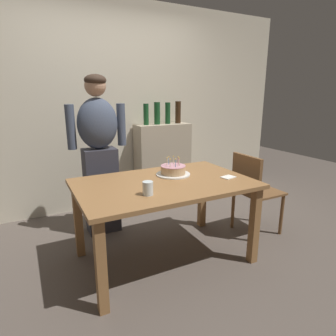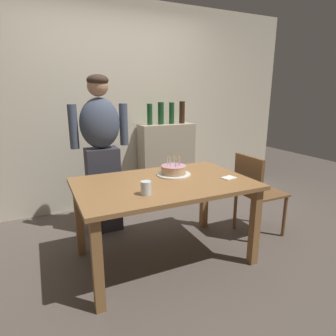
% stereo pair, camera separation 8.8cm
% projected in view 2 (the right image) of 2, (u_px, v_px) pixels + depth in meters
% --- Properties ---
extents(ground_plane, '(10.00, 10.00, 0.00)m').
position_uv_depth(ground_plane, '(164.00, 257.00, 2.65)').
color(ground_plane, '#564C44').
extents(back_wall, '(5.20, 0.10, 2.60)m').
position_uv_depth(back_wall, '(114.00, 107.00, 3.67)').
color(back_wall, beige).
rests_on(back_wall, ground_plane).
extents(dining_table, '(1.50, 0.96, 0.74)m').
position_uv_depth(dining_table, '(164.00, 192.00, 2.49)').
color(dining_table, olive).
rests_on(dining_table, ground_plane).
extents(birthday_cake, '(0.32, 0.32, 0.17)m').
position_uv_depth(birthday_cake, '(174.00, 171.00, 2.65)').
color(birthday_cake, white).
rests_on(birthday_cake, dining_table).
extents(water_glass_near, '(0.08, 0.08, 0.10)m').
position_uv_depth(water_glass_near, '(146.00, 188.00, 2.14)').
color(water_glass_near, silver).
rests_on(water_glass_near, dining_table).
extents(napkin_stack, '(0.14, 0.12, 0.01)m').
position_uv_depth(napkin_stack, '(229.00, 178.00, 2.56)').
color(napkin_stack, white).
rests_on(napkin_stack, dining_table).
extents(person_man_bearded, '(0.61, 0.27, 1.66)m').
position_uv_depth(person_man_bearded, '(102.00, 153.00, 3.00)').
color(person_man_bearded, '#33333D').
rests_on(person_man_bearded, ground_plane).
extents(dining_chair, '(0.42, 0.42, 0.87)m').
position_uv_depth(dining_chair, '(255.00, 189.00, 2.97)').
color(dining_chair, brown).
rests_on(dining_chair, ground_plane).
extents(shelf_cabinet, '(0.74, 0.30, 1.37)m').
position_uv_depth(shelf_cabinet, '(166.00, 162.00, 3.93)').
color(shelf_cabinet, tan).
rests_on(shelf_cabinet, ground_plane).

